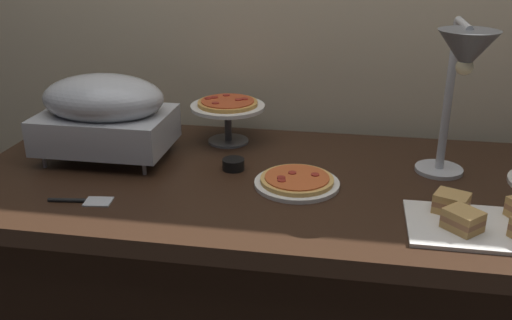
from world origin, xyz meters
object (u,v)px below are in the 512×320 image
object	(u,v)px
chafing_dish	(105,113)
heat_lamp	(462,66)
serving_spatula	(83,201)
sauce_cup_near	(233,164)
pizza_plate_raised_stand	(228,109)
sandwich_platter	(488,221)
pizza_plate_center	(297,181)

from	to	relation	value
chafing_dish	heat_lamp	bearing A→B (deg)	-4.49
serving_spatula	sauce_cup_near	bearing A→B (deg)	39.54
pizza_plate_raised_stand	serving_spatula	bearing A→B (deg)	-118.40
sauce_cup_near	sandwich_platter	bearing A→B (deg)	-20.44
heat_lamp	sandwich_platter	bearing A→B (deg)	-70.79
pizza_plate_center	chafing_dish	bearing A→B (deg)	169.51
pizza_plate_center	sandwich_platter	distance (m)	0.51
sauce_cup_near	pizza_plate_raised_stand	bearing A→B (deg)	106.13
chafing_dish	sandwich_platter	bearing A→B (deg)	-14.50
sandwich_platter	sauce_cup_near	world-z (taller)	sandwich_platter
pizza_plate_center	serving_spatula	size ratio (longest dim) A/B	1.39
chafing_dish	sandwich_platter	world-z (taller)	chafing_dish
pizza_plate_center	serving_spatula	distance (m)	0.58
sauce_cup_near	serving_spatula	bearing A→B (deg)	-140.46
chafing_dish	serving_spatula	xyz separation A→B (m)	(0.06, -0.32, -0.15)
serving_spatula	pizza_plate_center	bearing A→B (deg)	20.22
sauce_cup_near	pizza_plate_center	bearing A→B (deg)	-22.82
chafing_dish	pizza_plate_raised_stand	xyz separation A→B (m)	(0.34, 0.20, -0.03)
sandwich_platter	chafing_dish	bearing A→B (deg)	165.50
heat_lamp	chafing_dish	bearing A→B (deg)	175.51
pizza_plate_center	sandwich_platter	size ratio (longest dim) A/B	0.64
heat_lamp	sauce_cup_near	distance (m)	0.70
heat_lamp	sandwich_platter	distance (m)	0.39
chafing_dish	heat_lamp	size ratio (longest dim) A/B	0.87
heat_lamp	pizza_plate_raised_stand	world-z (taller)	heat_lamp
sauce_cup_near	serving_spatula	xyz separation A→B (m)	(-0.35, -0.29, -0.02)
pizza_plate_center	serving_spatula	world-z (taller)	pizza_plate_center
pizza_plate_center	pizza_plate_raised_stand	world-z (taller)	pizza_plate_raised_stand
sauce_cup_near	chafing_dish	bearing A→B (deg)	176.01
serving_spatula	heat_lamp	bearing A→B (deg)	13.81
sandwich_platter	sauce_cup_near	distance (m)	0.73
heat_lamp	sauce_cup_near	xyz separation A→B (m)	(-0.61, 0.05, -0.33)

